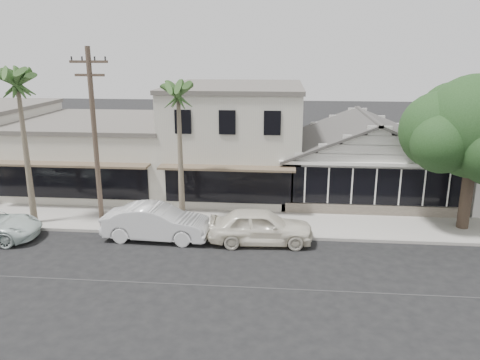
# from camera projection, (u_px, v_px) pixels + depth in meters

# --- Properties ---
(ground) EXTENTS (140.00, 140.00, 0.00)m
(ground) POSITION_uv_depth(u_px,v_px,m) (280.00, 289.00, 17.87)
(ground) COLOR black
(ground) RESTS_ON ground
(sidewalk_north) EXTENTS (90.00, 3.50, 0.15)m
(sidewalk_north) POSITION_uv_depth(u_px,v_px,m) (132.00, 219.00, 25.04)
(sidewalk_north) COLOR #9E9991
(sidewalk_north) RESTS_ON ground
(corner_shop) EXTENTS (10.40, 8.60, 5.10)m
(corner_shop) POSITION_uv_depth(u_px,v_px,m) (365.00, 155.00, 28.69)
(corner_shop) COLOR silver
(corner_shop) RESTS_ON ground
(row_building_near) EXTENTS (8.00, 10.00, 6.50)m
(row_building_near) POSITION_uv_depth(u_px,v_px,m) (237.00, 139.00, 30.22)
(row_building_near) COLOR #BBB6A9
(row_building_near) RESTS_ON ground
(row_building_midnear) EXTENTS (10.00, 10.00, 4.20)m
(row_building_midnear) POSITION_uv_depth(u_px,v_px,m) (103.00, 154.00, 31.33)
(row_building_midnear) COLOR beige
(row_building_midnear) RESTS_ON ground
(utility_pole) EXTENTS (1.80, 0.24, 9.00)m
(utility_pole) POSITION_uv_depth(u_px,v_px,m) (95.00, 137.00, 22.38)
(utility_pole) COLOR brown
(utility_pole) RESTS_ON ground
(car_0) EXTENTS (5.01, 2.26, 1.67)m
(car_0) POSITION_uv_depth(u_px,v_px,m) (261.00, 226.00, 21.95)
(car_0) COLOR silver
(car_0) RESTS_ON ground
(car_1) EXTENTS (5.18, 1.99, 1.68)m
(car_1) POSITION_uv_depth(u_px,v_px,m) (157.00, 222.00, 22.41)
(car_1) COLOR silver
(car_1) RESTS_ON ground
(shade_tree) EXTENTS (7.02, 6.35, 7.79)m
(shade_tree) POSITION_uv_depth(u_px,v_px,m) (472.00, 129.00, 22.59)
(shade_tree) COLOR #46352A
(shade_tree) RESTS_ON ground
(palm_east) EXTENTS (2.65, 2.65, 7.78)m
(palm_east) POSITION_uv_depth(u_px,v_px,m) (178.00, 96.00, 22.49)
(palm_east) COLOR #726651
(palm_east) RESTS_ON ground
(palm_mid) EXTENTS (2.80, 2.80, 8.39)m
(palm_mid) POSITION_uv_depth(u_px,v_px,m) (17.00, 84.00, 22.48)
(palm_mid) COLOR #726651
(palm_mid) RESTS_ON ground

